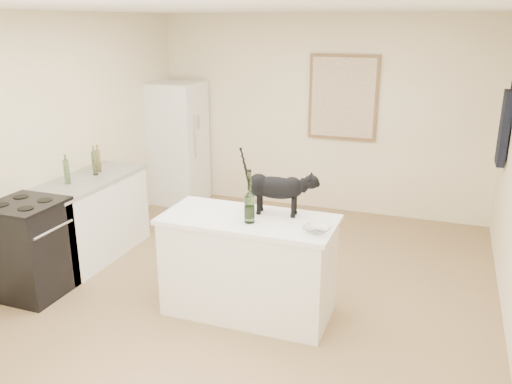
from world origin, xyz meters
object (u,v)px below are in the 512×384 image
Objects in this scene: stove at (30,250)px; wine_bottle at (249,200)px; black_cat at (276,191)px; fridge at (178,143)px; glass_bowl at (317,229)px.

wine_bottle is at bearing 8.06° from stove.
black_cat reaches higher than wine_bottle.
fridge is 3.39m from wine_bottle.
glass_bowl is (2.68, 0.27, 0.48)m from stove.
wine_bottle reaches higher than glass_bowl.
stove is at bearing -90.00° from fridge.
black_cat reaches higher than glass_bowl.
glass_bowl is at bearing -2.42° from wine_bottle.
stove is at bearing -174.19° from glass_bowl.
wine_bottle is 1.84× the size of glass_bowl.
wine_bottle is (-0.14, -0.27, -0.01)m from black_cat.
fridge is 3.28m from black_cat.
wine_bottle is at bearing -51.66° from fridge.
stove is 2.24× the size of wine_bottle.
glass_bowl is (2.68, -2.68, 0.08)m from fridge.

